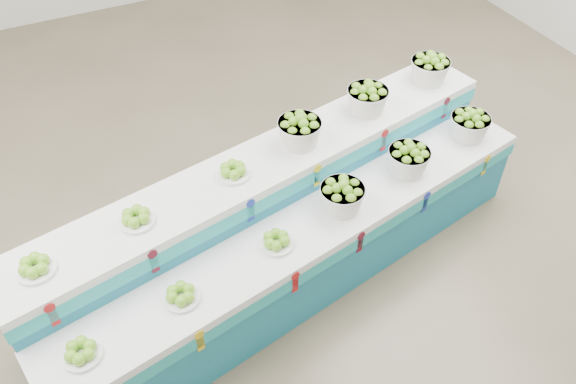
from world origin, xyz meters
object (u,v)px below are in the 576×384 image
object	(u,v)px
plate_upper_mid	(136,217)
basket_upper_right	(430,68)
display_stand	(288,225)
basket_lower_left	(342,196)

from	to	relation	value
plate_upper_mid	basket_upper_right	distance (m)	2.86
display_stand	plate_upper_mid	size ratio (longest dim) A/B	16.68
display_stand	basket_upper_right	distance (m)	1.90
basket_upper_right	plate_upper_mid	bearing A→B (deg)	-168.65
basket_lower_left	plate_upper_mid	xyz separation A→B (m)	(-1.48, 0.24, 0.23)
basket_lower_left	basket_upper_right	bearing A→B (deg)	31.19
display_stand	basket_lower_left	distance (m)	0.53
plate_upper_mid	display_stand	bearing A→B (deg)	-2.20
display_stand	basket_lower_left	size ratio (longest dim) A/B	12.39
basket_upper_right	display_stand	bearing A→B (deg)	-160.20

